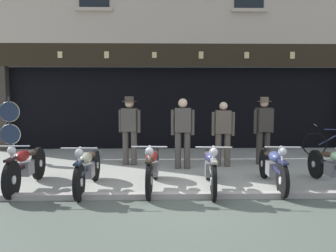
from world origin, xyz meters
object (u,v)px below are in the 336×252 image
Objects in this scene: shopkeeper_center at (183,130)px; motorcycle_center at (211,167)px; motorcycle_right at (334,166)px; assistant_far_right at (264,127)px; advert_board_far at (267,91)px; motorcycle_center_right at (273,166)px; motorcycle_left at (88,168)px; tyre_sign_pole at (10,124)px; salesman_left at (130,127)px; motorcycle_center_left at (153,166)px; advert_board_near at (240,90)px; leaning_bicycle at (335,143)px; salesman_right at (223,131)px; motorcycle_far_left at (26,166)px.

motorcycle_center is at bearing 105.40° from shopkeeper_center.
assistant_far_right reaches higher than motorcycle_right.
assistant_far_right is at bearing -108.77° from advert_board_far.
motorcycle_center_right is 2.23m from assistant_far_right.
motorcycle_center_right is (3.54, 0.09, -0.01)m from motorcycle_left.
tyre_sign_pole is 7.76m from advert_board_far.
motorcycle_center_right is 1.20× the size of shopkeeper_center.
motorcycle_right is 1.16× the size of salesman_left.
motorcycle_center_left is 1.91× the size of advert_board_near.
leaning_bicycle is at bearing -151.90° from motorcycle_left.
motorcycle_left is at bearing 44.32° from shopkeeper_center.
motorcycle_center is 2.01× the size of advert_board_far.
motorcycle_right is 2.67m from salesman_right.
leaning_bicycle is at bearing -157.95° from motorcycle_far_left.
motorcycle_right is 1.19× the size of shopkeeper_center.
motorcycle_far_left is 0.98× the size of motorcycle_center_left.
leaning_bicycle is (2.81, 3.12, -0.05)m from motorcycle_center_right.
advert_board_near reaches higher than salesman_left.
motorcycle_right is 4.99m from advert_board_near.
tyre_sign_pole is (-2.62, 2.81, 0.57)m from motorcycle_left.
advert_board_near is at bearing -91.05° from motorcycle_center_right.
advert_board_near is (-0.04, 2.53, 0.95)m from assistant_far_right.
motorcycle_center reaches higher than motorcycle_center_left.
advert_board_near is 0.90m from advert_board_far.
salesman_right is 1.54× the size of advert_board_far.
assistant_far_right reaches higher than motorcycle_center_left.
salesman_left is at bearing -10.91° from tyre_sign_pole.
salesman_left is (1.81, 2.07, 0.53)m from motorcycle_far_left.
motorcycle_center_right is 2.38m from shopkeeper_center.
motorcycle_left is at bearing -0.83° from motorcycle_right.
motorcycle_right is 1.26× the size of salesman_right.
motorcycle_left is 3.54m from salesman_right.
shopkeeper_center is at bearing -124.16° from advert_board_near.
shopkeeper_center is 1.06× the size of salesman_right.
tyre_sign_pole is 9.01m from leaning_bicycle.
tyre_sign_pole is (-6.16, 2.72, 0.57)m from motorcycle_center_right.
advert_board_far is at bearing -142.83° from motorcycle_far_left.
assistant_far_right is (5.19, 2.09, 0.51)m from motorcycle_far_left.
salesman_right is (2.91, 1.96, 0.46)m from motorcycle_left.
motorcycle_far_left is 4.74m from motorcycle_center_right.
motorcycle_left is 7.13m from leaning_bicycle.
motorcycle_center_left is at bearing -35.50° from tyre_sign_pole.
shopkeeper_center is at bearing -1.31° from assistant_far_right.
advert_board_near is at bearing -104.60° from salesman_right.
assistant_far_right is 2.70m from advert_board_near.
leaning_bicycle is (4.04, 3.22, -0.07)m from motorcycle_center.
salesman_left reaches higher than motorcycle_right.
motorcycle_left is (1.20, -0.13, -0.01)m from motorcycle_far_left.
salesman_right is (-1.80, 1.91, 0.47)m from motorcycle_right.
advert_board_far is at bearing 14.52° from tyre_sign_pole.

